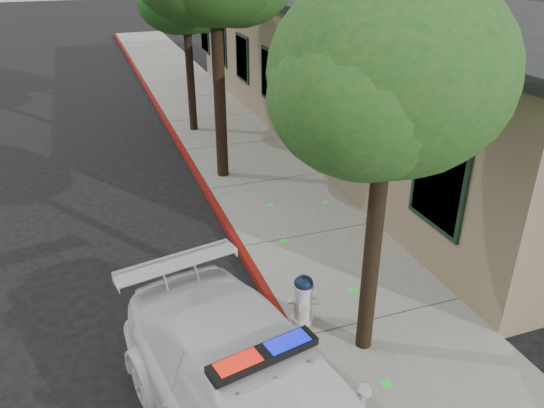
{
  "coord_description": "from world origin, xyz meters",
  "views": [
    {
      "loc": [
        -2.51,
        -6.06,
        5.82
      ],
      "look_at": [
        0.72,
        2.93,
        1.06
      ],
      "focal_mm": 34.89,
      "sensor_mm": 36.0,
      "label": 1
    }
  ],
  "objects": [
    {
      "name": "sidewalk",
      "position": [
        1.6,
        3.0,
        0.07
      ],
      "size": [
        3.2,
        60.0,
        0.15
      ],
      "primitive_type": "cube",
      "color": "gray",
      "rests_on": "ground"
    },
    {
      "name": "street_tree_near",
      "position": [
        1.03,
        -0.49,
        4.28
      ],
      "size": [
        3.25,
        3.02,
        5.53
      ],
      "rotation": [
        0.0,
        0.0,
        -0.18
      ],
      "color": "black",
      "rests_on": "sidewalk"
    },
    {
      "name": "red_curb",
      "position": [
        0.06,
        3.0,
        0.08
      ],
      "size": [
        0.14,
        60.0,
        0.16
      ],
      "primitive_type": "cube",
      "color": "maroon",
      "rests_on": "ground"
    },
    {
      "name": "fire_hydrant",
      "position": [
        0.35,
        0.38,
        0.59
      ],
      "size": [
        0.51,
        0.44,
        0.89
      ],
      "rotation": [
        0.0,
        0.0,
        -0.38
      ],
      "color": "white",
      "rests_on": "sidewalk"
    },
    {
      "name": "ground",
      "position": [
        0.0,
        0.0,
        0.0
      ],
      "size": [
        120.0,
        120.0,
        0.0
      ],
      "primitive_type": "plane",
      "color": "black",
      "rests_on": "ground"
    },
    {
      "name": "clapboard_building",
      "position": [
        6.69,
        9.0,
        2.13
      ],
      "size": [
        7.3,
        20.89,
        4.24
      ],
      "color": "#90765E",
      "rests_on": "ground"
    }
  ]
}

